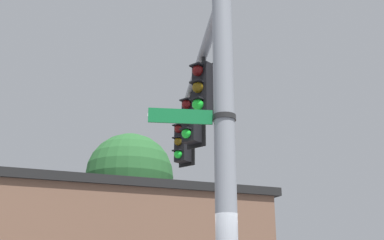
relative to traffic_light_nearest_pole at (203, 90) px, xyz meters
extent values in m
cylinder|color=gray|center=(-1.45, 1.33, -1.79)|extent=(0.31, 0.31, 6.71)
cylinder|color=gray|center=(0.86, -0.82, 0.79)|extent=(4.74, 4.44, 0.19)
cylinder|color=black|center=(0.00, -0.02, 0.61)|extent=(0.08, 0.08, 0.18)
cube|color=black|center=(0.00, -0.02, -0.01)|extent=(0.36, 0.30, 1.05)
sphere|color=#590F0F|center=(0.00, 0.17, 0.34)|extent=(0.22, 0.22, 0.22)
cube|color=black|center=(0.00, 0.19, 0.44)|extent=(0.24, 0.20, 0.03)
sphere|color=brown|center=(0.00, 0.17, -0.01)|extent=(0.22, 0.22, 0.22)
cube|color=black|center=(0.00, 0.19, 0.09)|extent=(0.24, 0.20, 0.03)
sphere|color=#1EE533|center=(0.00, 0.17, -0.36)|extent=(0.22, 0.22, 0.22)
cube|color=black|center=(0.00, 0.19, -0.26)|extent=(0.24, 0.20, 0.03)
cube|color=black|center=(0.00, -0.19, -0.01)|extent=(0.54, 0.03, 1.22)
cylinder|color=black|center=(1.40, -1.33, 0.61)|extent=(0.08, 0.08, 0.18)
cube|color=black|center=(1.40, -1.33, -0.01)|extent=(0.36, 0.30, 1.05)
sphere|color=#590F0F|center=(1.40, -1.14, 0.34)|extent=(0.22, 0.22, 0.22)
cube|color=black|center=(1.40, -1.12, 0.44)|extent=(0.24, 0.20, 0.03)
sphere|color=brown|center=(1.40, -1.14, -0.01)|extent=(0.22, 0.22, 0.22)
cube|color=black|center=(1.40, -1.12, 0.09)|extent=(0.24, 0.20, 0.03)
sphere|color=#1EE533|center=(1.40, -1.14, -0.36)|extent=(0.22, 0.22, 0.22)
cube|color=black|center=(1.40, -1.12, -0.26)|extent=(0.24, 0.20, 0.03)
cube|color=black|center=(1.40, -1.50, -0.01)|extent=(0.54, 0.03, 1.22)
cylinder|color=black|center=(2.80, -2.63, 0.61)|extent=(0.08, 0.08, 0.18)
cube|color=black|center=(2.80, -2.63, -0.01)|extent=(0.36, 0.30, 1.05)
sphere|color=#590F0F|center=(2.80, -2.45, 0.34)|extent=(0.22, 0.22, 0.22)
cube|color=black|center=(2.80, -2.43, 0.44)|extent=(0.24, 0.20, 0.03)
sphere|color=brown|center=(2.80, -2.45, -0.01)|extent=(0.22, 0.22, 0.22)
cube|color=black|center=(2.80, -2.43, 0.09)|extent=(0.24, 0.20, 0.03)
sphere|color=#1EE533|center=(2.80, -2.45, -0.36)|extent=(0.22, 0.22, 0.22)
cube|color=black|center=(2.80, -2.43, -0.26)|extent=(0.24, 0.20, 0.03)
cube|color=black|center=(2.80, -2.80, -0.01)|extent=(0.54, 0.03, 1.22)
cube|color=#147238|center=(-1.00, 1.81, -1.23)|extent=(0.67, 0.72, 0.22)
cube|color=white|center=(-1.00, 1.82, -1.23)|extent=(0.65, 0.70, 0.04)
cylinder|color=#262626|center=(-1.45, 1.33, -1.23)|extent=(0.35, 0.35, 0.08)
cube|color=black|center=(9.53, -4.75, -0.39)|extent=(12.14, 14.76, 0.30)
sphere|color=#28602D|center=(7.87, -5.45, 0.19)|extent=(3.28, 3.28, 3.28)
camera|label=1|loc=(-5.49, 6.93, -3.55)|focal=45.90mm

